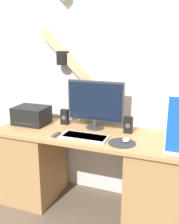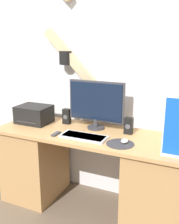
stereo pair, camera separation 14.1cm
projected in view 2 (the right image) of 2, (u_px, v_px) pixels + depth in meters
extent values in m
cube|color=silver|center=(105.00, 62.00, 2.47)|extent=(6.40, 0.05, 2.70)
cube|color=tan|center=(78.00, 66.00, 2.52)|extent=(0.70, 0.08, 0.70)
cylinder|color=black|center=(65.00, 58.00, 2.53)|extent=(0.12, 0.12, 0.13)
cube|color=tan|center=(90.00, 134.00, 2.32)|extent=(1.72, 0.60, 0.03)
cube|color=#A4794B|center=(35.00, 161.00, 2.67)|extent=(0.48, 0.55, 0.73)
cube|color=#A4794B|center=(156.00, 188.00, 2.18)|extent=(0.48, 0.55, 0.73)
cylinder|color=#333338|center=(95.00, 127.00, 2.44)|extent=(0.16, 0.16, 0.02)
cylinder|color=#333338|center=(95.00, 123.00, 2.42)|extent=(0.04, 0.04, 0.07)
cube|color=#333338|center=(96.00, 101.00, 2.38)|extent=(0.53, 0.03, 0.37)
cube|color=black|center=(95.00, 101.00, 2.36)|extent=(0.50, 0.01, 0.34)
cube|color=silver|center=(84.00, 137.00, 2.20)|extent=(0.40, 0.17, 0.02)
cube|color=white|center=(84.00, 136.00, 2.20)|extent=(0.36, 0.14, 0.01)
cylinder|color=#2D2D33|center=(120.00, 144.00, 2.07)|extent=(0.22, 0.22, 0.00)
ellipsoid|color=silver|center=(124.00, 141.00, 2.09)|extent=(0.06, 0.07, 0.03)
cube|color=blue|center=(177.00, 127.00, 1.78)|extent=(0.17, 0.01, 0.40)
cube|color=black|center=(34.00, 114.00, 2.59)|extent=(0.32, 0.25, 0.17)
cube|color=#333333|center=(30.00, 121.00, 2.53)|extent=(0.22, 0.11, 0.01)
cube|color=black|center=(67.00, 116.00, 2.55)|extent=(0.07, 0.05, 0.15)
cylinder|color=#47474C|center=(65.00, 117.00, 2.53)|extent=(0.04, 0.00, 0.04)
cube|color=black|center=(129.00, 126.00, 2.28)|extent=(0.07, 0.05, 0.15)
cylinder|color=#47474C|center=(128.00, 127.00, 2.25)|extent=(0.04, 0.00, 0.04)
cube|color=#38383D|center=(56.00, 134.00, 2.27)|extent=(0.04, 0.11, 0.02)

